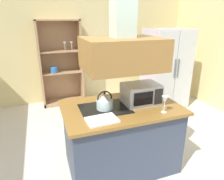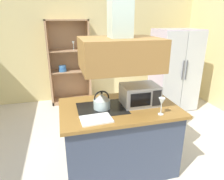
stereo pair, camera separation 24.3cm
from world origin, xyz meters
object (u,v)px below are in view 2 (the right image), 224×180
at_px(refrigerator, 174,70).
at_px(cutting_board, 96,119).
at_px(dish_cabinet, 70,67).
at_px(kettle, 102,101).
at_px(wine_glass_on_counter, 162,102).
at_px(microwave, 140,95).

distance_m(refrigerator, cutting_board, 2.86).
bearing_deg(refrigerator, cutting_board, -137.61).
height_order(refrigerator, dish_cabinet, dish_cabinet).
relative_size(dish_cabinet, cutting_board, 5.68).
xyz_separation_m(kettle, wine_glass_on_counter, (0.63, -0.34, 0.06)).
bearing_deg(microwave, wine_glass_on_counter, -70.17).
xyz_separation_m(refrigerator, dish_cabinet, (-2.23, 0.92, -0.01)).
distance_m(refrigerator, kettle, 2.58).
height_order(refrigerator, microwave, refrigerator).
relative_size(cutting_board, wine_glass_on_counter, 1.65).
bearing_deg(cutting_board, dish_cabinet, 92.44).
xyz_separation_m(dish_cabinet, kettle, (0.24, -2.56, 0.13)).
bearing_deg(microwave, dish_cabinet, 106.33).
height_order(kettle, cutting_board, kettle).
xyz_separation_m(refrigerator, kettle, (-1.99, -1.64, 0.12)).
distance_m(dish_cabinet, cutting_board, 2.84).
distance_m(cutting_board, wine_glass_on_counter, 0.77).
distance_m(refrigerator, wine_glass_on_counter, 2.41).
bearing_deg(microwave, cutting_board, -154.59).
xyz_separation_m(microwave, wine_glass_on_counter, (0.13, -0.35, 0.02)).
relative_size(refrigerator, cutting_board, 5.13).
height_order(refrigerator, wine_glass_on_counter, refrigerator).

